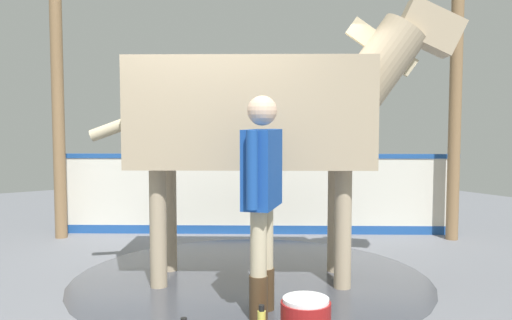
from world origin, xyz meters
TOP-DOWN VIEW (x-y plane):
  - ground_plane at (0.00, 0.00)m, footprint 16.00×16.00m
  - wet_patch at (0.39, -0.27)m, footprint 3.55×3.55m
  - barrier_wall at (1.63, 1.49)m, footprint 4.64×3.27m
  - roof_post_near at (3.59, -0.26)m, footprint 0.16×0.16m
  - roof_post_far at (-0.70, 2.74)m, footprint 0.16×0.16m
  - horse at (0.49, -0.34)m, footprint 3.09×2.36m
  - handler at (-0.08, -1.15)m, footprint 0.55×0.51m
  - wash_bucket at (-0.08, -1.72)m, footprint 0.37×0.37m

SIDE VIEW (x-z plane):
  - ground_plane at x=0.00m, z-range -0.02..0.00m
  - wet_patch at x=0.39m, z-range 0.00..0.00m
  - wash_bucket at x=-0.08m, z-range 0.00..0.29m
  - barrier_wall at x=1.63m, z-range -0.04..1.07m
  - handler at x=-0.08m, z-range 0.15..1.92m
  - roof_post_near at x=3.59m, z-range 0.00..3.19m
  - roof_post_far at x=-0.70m, z-range 0.00..3.19m
  - horse at x=0.49m, z-range 0.28..3.02m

